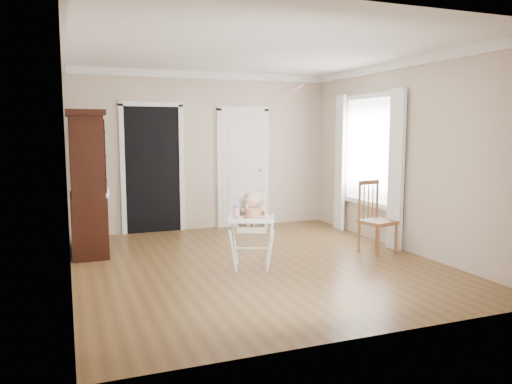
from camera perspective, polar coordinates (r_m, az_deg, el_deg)
name	(u,v)px	position (r m, az deg, el deg)	size (l,w,h in m)	color
floor	(256,263)	(6.54, 0.00, -8.13)	(5.00, 5.00, 0.00)	brown
ceiling	(256,50)	(6.38, 0.00, 15.95)	(5.00, 5.00, 0.00)	white
wall_back	(204,151)	(8.70, -5.91, 4.65)	(4.50, 4.50, 0.00)	beige
wall_left	(66,164)	(5.90, -20.89, 3.06)	(5.00, 5.00, 0.00)	beige
wall_right	(403,156)	(7.42, 16.49, 3.97)	(5.00, 5.00, 0.00)	beige
crown_molding	(256,55)	(6.37, 0.00, 15.42)	(4.50, 5.00, 0.12)	white
doorway	(153,167)	(8.51, -11.73, 2.86)	(1.06, 0.05, 2.22)	black
closet_door	(243,169)	(8.90, -1.48, 2.65)	(0.96, 0.09, 2.13)	white
window_right	(367,158)	(8.04, 12.60, 3.86)	(0.13, 1.84, 2.30)	white
high_chair	(252,221)	(6.19, -0.48, -3.35)	(0.75, 0.83, 0.96)	white
baby	(252,210)	(6.19, -0.47, -2.12)	(0.26, 0.26, 0.41)	beige
cake	(253,214)	(5.96, -0.30, -2.52)	(0.24, 0.24, 0.11)	silver
sippy_cup	(237,211)	(6.04, -2.22, -2.15)	(0.08, 0.08, 0.19)	#FF9BC9
china_cabinet	(87,183)	(7.31, -18.73, 1.03)	(0.52, 1.17, 1.98)	black
dining_chair	(376,220)	(7.18, 13.56, -3.09)	(0.49, 0.49, 1.01)	brown
streamer	(270,77)	(7.11, 1.58, 12.95)	(0.03, 0.50, 0.02)	pink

